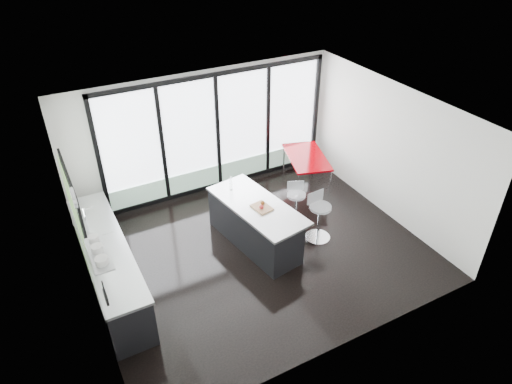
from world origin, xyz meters
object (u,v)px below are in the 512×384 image
bar_stool_near (319,222)px  red_table (306,171)px  island (254,224)px  bar_stool_far (296,208)px

bar_stool_near → red_table: size_ratio=0.55×
island → red_table: bearing=32.8°
island → bar_stool_near: bearing=-21.9°
bar_stool_far → red_table: size_ratio=0.49×
bar_stool_near → bar_stool_far: 0.68m
bar_stool_near → red_table: (0.87, 1.79, -0.01)m
red_table → bar_stool_near: bearing=-115.9°
bar_stool_near → island: bearing=153.3°
bar_stool_near → red_table: bar_stool_near is taller
island → red_table: (2.04, 1.32, -0.06)m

